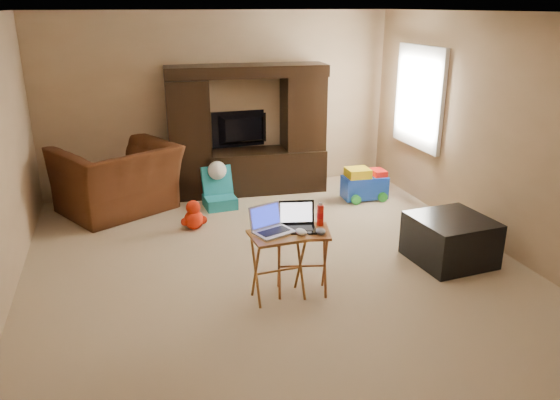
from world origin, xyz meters
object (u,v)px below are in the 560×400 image
object	(u,v)px
television	(244,130)
push_toy	(365,183)
tray_table_right	(302,262)
water_bottle	(320,215)
mouse_left	(301,232)
recliner	(118,179)
ottoman	(450,240)
laptop_left	(274,221)
tray_table_left	(278,266)
mouse_right	(321,231)
entertainment_center	(247,130)
laptop_right	(298,218)
plush_toy	(194,215)
child_rocker	(219,188)

from	to	relation	value
television	push_toy	xyz separation A→B (m)	(1.46, -1.01, -0.63)
tray_table_right	water_bottle	size ratio (longest dim) A/B	3.25
television	mouse_left	xyz separation A→B (m)	(-0.27, -3.36, -0.20)
water_bottle	recliner	bearing A→B (deg)	123.98
ottoman	mouse_left	xyz separation A→B (m)	(-1.76, -0.30, 0.42)
laptop_left	mouse_left	xyz separation A→B (m)	(0.22, -0.10, -0.09)
tray_table_left	laptop_left	xyz separation A→B (m)	(-0.03, 0.03, 0.44)
tray_table_left	tray_table_right	bearing A→B (deg)	4.32
mouse_right	water_bottle	xyz separation A→B (m)	(0.07, 0.20, 0.07)
entertainment_center	push_toy	xyz separation A→B (m)	(1.46, -0.80, -0.67)
laptop_right	mouse_right	distance (m)	0.24
push_toy	recliner	bearing A→B (deg)	174.01
television	plush_toy	world-z (taller)	television
ottoman	laptop_left	world-z (taller)	laptop_left
laptop_left	laptop_right	distance (m)	0.23
entertainment_center	recliner	distance (m)	1.89
recliner	push_toy	distance (m)	3.31
child_rocker	mouse_right	distance (m)	2.68
television	child_rocker	xyz separation A→B (m)	(-0.53, -0.76, -0.59)
child_rocker	push_toy	distance (m)	2.01
plush_toy	laptop_right	bearing A→B (deg)	-68.93
tray_table_right	water_bottle	xyz separation A→B (m)	(0.20, 0.08, 0.41)
television	tray_table_right	size ratio (longest dim) A/B	1.45
water_bottle	laptop_left	bearing A→B (deg)	-170.13
entertainment_center	child_rocker	world-z (taller)	entertainment_center
child_rocker	push_toy	xyz separation A→B (m)	(1.99, -0.25, -0.04)
water_bottle	push_toy	bearing A→B (deg)	55.50
child_rocker	laptop_left	world-z (taller)	laptop_left
ottoman	laptop_left	xyz separation A→B (m)	(-1.98, -0.20, 0.52)
tray_table_right	tray_table_left	bearing A→B (deg)	-158.78
tray_table_left	recliner	bearing A→B (deg)	112.80
recliner	tray_table_left	bearing A→B (deg)	87.25
entertainment_center	laptop_right	xyz separation A→B (m)	(-0.26, -3.02, -0.15)
television	ottoman	xyz separation A→B (m)	(1.48, -3.06, -0.62)
tray_table_right	mouse_left	xyz separation A→B (m)	(-0.05, -0.10, 0.35)
ottoman	laptop_left	bearing A→B (deg)	-174.33
push_toy	water_bottle	world-z (taller)	water_bottle
tray_table_right	laptop_right	xyz separation A→B (m)	(-0.04, 0.02, 0.44)
entertainment_center	television	distance (m)	0.22
television	tray_table_right	world-z (taller)	television
plush_toy	water_bottle	bearing A→B (deg)	-61.89
push_toy	tray_table_left	distance (m)	2.98
television	recliner	distance (m)	1.93
push_toy	laptop_right	size ratio (longest dim) A/B	1.87
plush_toy	laptop_left	distance (m)	1.99
push_toy	tray_table_right	xyz separation A→B (m)	(-1.69, -2.24, 0.08)
child_rocker	television	bearing A→B (deg)	51.64
entertainment_center	child_rocker	xyz separation A→B (m)	(-0.53, -0.55, -0.63)
water_bottle	child_rocker	bearing A→B (deg)	101.76
plush_toy	mouse_right	distance (m)	2.20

